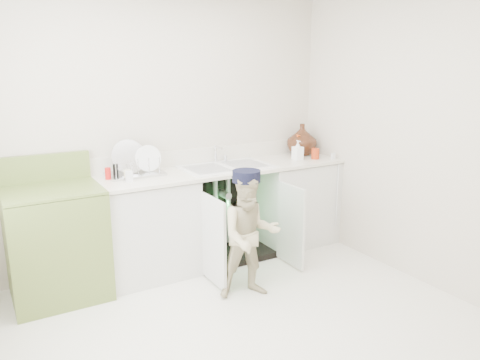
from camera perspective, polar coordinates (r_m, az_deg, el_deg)
name	(u,v)px	position (r m, az deg, el deg)	size (l,w,h in m)	color
ground	(241,327)	(3.54, 0.07, -17.54)	(3.50, 3.50, 0.00)	silver
room_shell	(241,158)	(3.08, 0.08, 2.75)	(6.00, 5.50, 1.26)	beige
counter_run	(229,209)	(4.57, -1.35, -3.55)	(2.44, 1.02, 1.23)	silver
avocado_stove	(56,241)	(4.06, -21.49, -6.97)	(0.73, 0.65, 1.13)	olive
repair_worker	(250,234)	(3.76, 1.24, -6.63)	(0.59, 0.73, 1.05)	#BDB388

